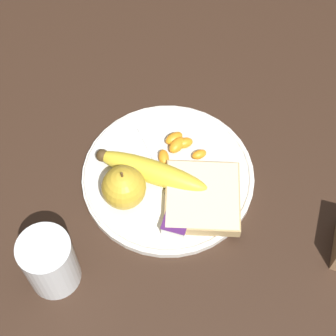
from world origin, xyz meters
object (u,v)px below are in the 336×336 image
(banana, at_px, (151,171))
(bread_slice, at_px, (202,197))
(jam_packet, at_px, (176,222))
(juice_glass, at_px, (50,263))
(fork, at_px, (164,175))
(plate, at_px, (168,176))
(apple, at_px, (124,188))

(banana, height_order, bread_slice, banana)
(banana, distance_m, jam_packet, 0.09)
(bread_slice, bearing_deg, jam_packet, 151.65)
(juice_glass, distance_m, bread_slice, 0.25)
(fork, height_order, jam_packet, jam_packet)
(jam_packet, bearing_deg, fork, 28.70)
(banana, bearing_deg, jam_packet, -138.29)
(plate, xyz_separation_m, jam_packet, (-0.08, -0.04, 0.01))
(juice_glass, relative_size, bread_slice, 0.73)
(apple, distance_m, bread_slice, 0.12)
(bread_slice, height_order, fork, bread_slice)
(bread_slice, bearing_deg, apple, 104.04)
(jam_packet, bearing_deg, banana, 41.71)
(bread_slice, xyz_separation_m, fork, (0.03, 0.07, -0.01))
(plate, relative_size, jam_packet, 6.03)
(plate, relative_size, bread_slice, 1.92)
(juice_glass, relative_size, apple, 1.35)
(apple, bearing_deg, bread_slice, -75.96)
(juice_glass, bearing_deg, apple, -22.32)
(juice_glass, relative_size, jam_packet, 2.28)
(juice_glass, height_order, apple, juice_glass)
(bread_slice, distance_m, fork, 0.08)
(fork, bearing_deg, apple, -79.09)
(bread_slice, bearing_deg, fork, 68.59)
(apple, xyz_separation_m, fork, (0.06, -0.05, -0.03))
(apple, xyz_separation_m, jam_packet, (-0.02, -0.09, -0.02))
(juice_glass, xyz_separation_m, apple, (0.15, -0.06, -0.00))
(plate, xyz_separation_m, banana, (-0.01, 0.02, 0.02))
(juice_glass, xyz_separation_m, banana, (0.19, -0.09, -0.02))
(plate, distance_m, juice_glass, 0.24)
(fork, bearing_deg, banana, -103.68)
(plate, distance_m, banana, 0.04)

